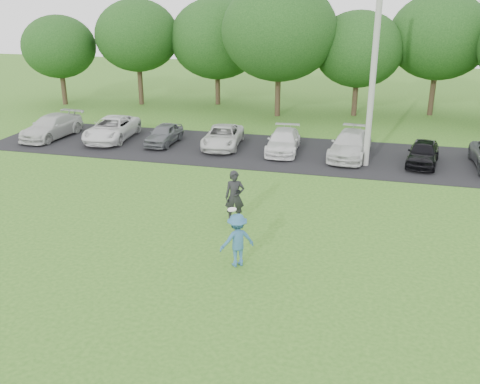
% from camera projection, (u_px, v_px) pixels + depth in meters
% --- Properties ---
extents(ground, '(100.00, 100.00, 0.00)m').
position_uv_depth(ground, '(211.00, 272.00, 16.01)').
color(ground, '#31641C').
rests_on(ground, ground).
extents(parking_lot, '(32.00, 6.50, 0.03)m').
position_uv_depth(parking_lot, '(285.00, 153.00, 27.80)').
color(parking_lot, black).
rests_on(parking_lot, ground).
extents(utility_pole, '(0.28, 0.28, 10.86)m').
position_uv_depth(utility_pole, '(375.00, 50.00, 23.88)').
color(utility_pole, '#A1A29D').
rests_on(utility_pole, ground).
extents(frisbee_player, '(1.25, 1.15, 1.85)m').
position_uv_depth(frisbee_player, '(237.00, 240.00, 16.16)').
color(frisbee_player, '#32658E').
rests_on(frisbee_player, ground).
extents(camera_bystander, '(0.80, 0.63, 1.94)m').
position_uv_depth(camera_bystander, '(235.00, 197.00, 19.20)').
color(camera_bystander, black).
rests_on(camera_bystander, ground).
extents(parked_cars, '(28.68, 4.99, 1.26)m').
position_uv_depth(parked_cars, '(266.00, 140.00, 27.79)').
color(parked_cars, silver).
rests_on(parked_cars, parking_lot).
extents(tree_row, '(42.39, 9.85, 8.64)m').
position_uv_depth(tree_row, '(336.00, 40.00, 34.57)').
color(tree_row, '#38281C').
rests_on(tree_row, ground).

